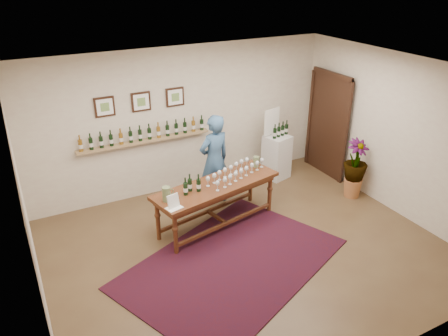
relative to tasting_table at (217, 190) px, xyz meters
name	(u,v)px	position (x,y,z in m)	size (l,w,h in m)	color
ground	(247,249)	(0.10, -0.88, -0.67)	(6.00, 6.00, 0.00)	#503823
room_shell	(292,126)	(2.21, 0.97, 0.45)	(6.00, 6.00, 6.00)	beige
rug	(232,263)	(-0.28, -1.09, -0.67)	(3.28, 2.19, 0.02)	#4D0D0E
tasting_table	(217,190)	(0.00, 0.00, 0.00)	(2.34, 1.16, 0.79)	#482212
table_glasses	(233,173)	(0.35, 0.07, 0.21)	(1.36, 0.31, 0.19)	silver
table_bottles	(191,184)	(-0.49, -0.06, 0.27)	(0.27, 0.16, 0.29)	black
pitcher_left	(166,194)	(-0.94, -0.15, 0.24)	(0.15, 0.15, 0.24)	#647247
pitcher_right	(256,162)	(0.93, 0.27, 0.22)	(0.12, 0.12, 0.20)	#647247
menu_card	(173,201)	(-0.92, -0.39, 0.23)	(0.24, 0.17, 0.21)	white
display_pedestal	(276,157)	(1.94, 1.08, -0.22)	(0.46, 0.46, 0.92)	silver
pedestal_bottles	(281,129)	(1.99, 1.07, 0.39)	(0.30, 0.08, 0.30)	black
info_sign	(272,122)	(1.86, 1.20, 0.54)	(0.43, 0.02, 0.59)	white
potted_plant	(355,169)	(2.78, -0.31, -0.09)	(0.56, 0.56, 1.01)	#A36236
person	(214,160)	(0.31, 0.72, 0.19)	(0.63, 0.42, 1.73)	#325478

